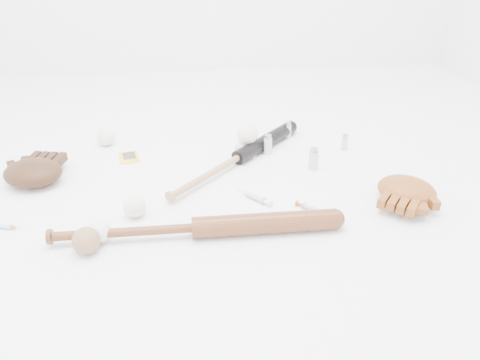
{
  "coord_description": "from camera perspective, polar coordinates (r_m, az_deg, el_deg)",
  "views": [
    {
      "loc": [
        -0.1,
        -1.37,
        0.83
      ],
      "look_at": [
        0.04,
        -0.01,
        0.06
      ],
      "focal_mm": 35.0,
      "sensor_mm": 36.0,
      "label": 1
    }
  ],
  "objects": [
    {
      "name": "bat_dark",
      "position": [
        1.79,
        -0.17,
        2.8
      ],
      "size": [
        0.58,
        0.61,
        0.06
      ],
      "primitive_type": null,
      "rotation": [
        0.0,
        0.0,
        0.81
      ],
      "color": "black",
      "rests_on": "ground"
    },
    {
      "name": "bat_wood",
      "position": [
        1.39,
        -5.47,
        -5.82
      ],
      "size": [
        0.89,
        0.07,
        0.07
      ],
      "primitive_type": null,
      "rotation": [
        0.0,
        0.0,
        0.01
      ],
      "color": "brown",
      "rests_on": "ground"
    },
    {
      "name": "glove_dark",
      "position": [
        1.8,
        -23.93,
        0.85
      ],
      "size": [
        0.29,
        0.29,
        0.09
      ],
      "primitive_type": null,
      "rotation": [
        0.0,
        0.0,
        -0.21
      ],
      "color": "#331C0E",
      "rests_on": "ground"
    },
    {
      "name": "glove_tan",
      "position": [
        1.64,
        19.66,
        -1.17
      ],
      "size": [
        0.32,
        0.32,
        0.08
      ],
      "primitive_type": null,
      "rotation": [
        0.0,
        0.0,
        2.48
      ],
      "color": "brown",
      "rests_on": "ground"
    },
    {
      "name": "trading_card",
      "position": [
        1.89,
        -13.38,
        2.68
      ],
      "size": [
        0.09,
        0.11,
        0.01
      ],
      "primitive_type": "cube",
      "rotation": [
        0.0,
        0.0,
        0.2
      ],
      "color": "gold",
      "rests_on": "ground"
    },
    {
      "name": "pedestal",
      "position": [
        1.87,
        0.9,
        3.88
      ],
      "size": [
        0.1,
        0.1,
        0.04
      ],
      "primitive_type": "cube",
      "rotation": [
        0.0,
        0.0,
        -0.43
      ],
      "color": "white",
      "rests_on": "ground"
    },
    {
      "name": "baseball_on_pedestal",
      "position": [
        1.85,
        0.92,
        5.67
      ],
      "size": [
        0.08,
        0.08,
        0.08
      ],
      "primitive_type": "sphere",
      "color": "white",
      "rests_on": "pedestal"
    },
    {
      "name": "baseball_left",
      "position": [
        1.42,
        -16.76,
        -6.05
      ],
      "size": [
        0.07,
        0.07,
        0.07
      ],
      "primitive_type": "sphere",
      "color": "white",
      "rests_on": "ground"
    },
    {
      "name": "baseball_upper",
      "position": [
        2.02,
        -16.02,
        5.04
      ],
      "size": [
        0.07,
        0.07,
        0.07
      ],
      "primitive_type": "sphere",
      "color": "white",
      "rests_on": "ground"
    },
    {
      "name": "baseball_mid",
      "position": [
        1.51,
        -12.72,
        -3.16
      ],
      "size": [
        0.07,
        0.07,
        0.07
      ],
      "primitive_type": "sphere",
      "color": "white",
      "rests_on": "ground"
    },
    {
      "name": "baseball_aged",
      "position": [
        1.39,
        -18.25,
        -7.05
      ],
      "size": [
        0.08,
        0.08,
        0.08
      ],
      "primitive_type": "sphere",
      "color": "olive",
      "rests_on": "ground"
    },
    {
      "name": "syringe_0",
      "position": [
        1.6,
        -27.07,
        -5.01
      ],
      "size": [
        0.15,
        0.06,
        0.02
      ],
      "primitive_type": null,
      "rotation": [
        0.0,
        0.0,
        -0.26
      ],
      "color": "#ADBCC6",
      "rests_on": "ground"
    },
    {
      "name": "syringe_1",
      "position": [
        1.57,
        1.87,
        -2.13
      ],
      "size": [
        0.13,
        0.14,
        0.02
      ],
      "primitive_type": null,
      "rotation": [
        0.0,
        0.0,
        2.3
      ],
      "color": "#ADBCC6",
      "rests_on": "ground"
    },
    {
      "name": "syringe_2",
      "position": [
        2.02,
        4.4,
        5.4
      ],
      "size": [
        0.1,
        0.16,
        0.02
      ],
      "primitive_type": null,
      "rotation": [
        0.0,
        0.0,
        1.11
      ],
      "color": "#ADBCC6",
      "rests_on": "ground"
    },
    {
      "name": "syringe_3",
      "position": [
        1.53,
        8.83,
        -3.45
      ],
      "size": [
        0.12,
        0.11,
        0.02
      ],
      "primitive_type": null,
      "rotation": [
        0.0,
        0.0,
        -0.7
      ],
      "color": "#ADBCC6",
      "rests_on": "ground"
    },
    {
      "name": "vial_0",
      "position": [
        1.95,
        12.63,
        4.54
      ],
      "size": [
        0.03,
        0.03,
        0.07
      ],
      "primitive_type": "cylinder",
      "color": "#AEB8BF",
      "rests_on": "ground"
    },
    {
      "name": "vial_1",
      "position": [
        2.02,
        5.87,
        6.11
      ],
      "size": [
        0.03,
        0.03,
        0.07
      ],
      "primitive_type": "cylinder",
      "color": "#AEB8BF",
      "rests_on": "ground"
    },
    {
      "name": "vial_2",
      "position": [
        1.86,
        3.42,
        4.35
      ],
      "size": [
        0.03,
        0.03,
        0.08
      ],
      "primitive_type": "cylinder",
      "color": "#AEB8BF",
      "rests_on": "ground"
    },
    {
      "name": "vial_3",
      "position": [
        1.77,
        8.95,
        2.6
      ],
      "size": [
        0.04,
        0.04,
        0.09
      ],
      "primitive_type": "cylinder",
      "color": "#AEB8BF",
      "rests_on": "ground"
    }
  ]
}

